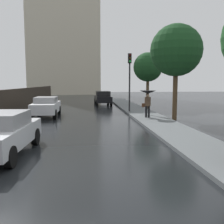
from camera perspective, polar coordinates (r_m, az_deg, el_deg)
ground at (r=7.53m, az=-12.72°, el=-12.33°), size 120.00×120.00×0.00m
car_silver_near_kerb at (r=9.36m, az=-23.50°, el=-4.27°), size 1.97×4.29×1.43m
car_white_mid_road at (r=18.86m, az=-14.41°, el=1.25°), size 1.73×4.01×1.41m
car_black_far_ahead at (r=28.17m, az=-2.05°, el=3.18°), size 1.84×3.92×1.50m
pedestrian_with_umbrella_far at (r=16.95m, az=7.94°, el=3.47°), size 1.06×1.06×1.76m
traffic_light at (r=20.41m, az=3.95°, el=8.92°), size 0.26×0.39×4.54m
street_tree_mid at (r=17.34m, az=14.08°, el=13.09°), size 3.32×3.32×6.13m
street_tree_far at (r=24.57m, az=7.98°, el=9.81°), size 2.72×2.72×5.23m
distant_tower at (r=57.84m, az=-10.79°, el=19.71°), size 15.11×10.57×31.44m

